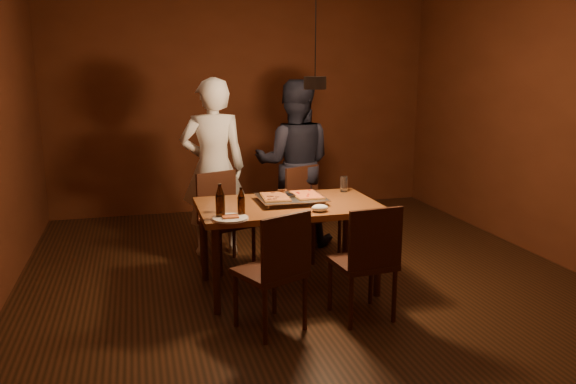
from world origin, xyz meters
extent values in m
plane|color=#3B1F10|center=(0.00, 0.00, 0.00)|extent=(6.00, 6.00, 0.00)
plane|color=#602A15|center=(0.00, 3.00, 1.40)|extent=(5.00, 0.00, 5.00)
plane|color=#602A15|center=(2.50, 0.00, 1.40)|extent=(0.00, 6.00, 6.00)
cube|color=brown|center=(-0.19, 0.11, 0.72)|extent=(1.50, 0.90, 0.05)
cylinder|color=#38190F|center=(-0.86, -0.26, 0.35)|extent=(0.06, 0.06, 0.70)
cylinder|color=#38190F|center=(0.48, -0.26, 0.35)|extent=(0.06, 0.06, 0.70)
cylinder|color=#38190F|center=(-0.86, 0.48, 0.35)|extent=(0.06, 0.06, 0.70)
cylinder|color=#38190F|center=(0.48, 0.48, 0.35)|extent=(0.06, 0.06, 0.70)
cube|color=#38190F|center=(-0.61, 0.78, 0.43)|extent=(0.54, 0.54, 0.04)
cube|color=#38190F|center=(-0.68, 0.95, 0.67)|extent=(0.40, 0.18, 0.45)
cube|color=#38190F|center=(0.28, 0.85, 0.43)|extent=(0.56, 0.56, 0.04)
cube|color=#38190F|center=(0.20, 1.03, 0.67)|extent=(0.39, 0.20, 0.45)
cube|color=#38190F|center=(-0.52, -0.60, 0.43)|extent=(0.55, 0.55, 0.04)
cube|color=#38190F|center=(-0.45, -0.78, 0.67)|extent=(0.40, 0.20, 0.45)
cube|color=#38190F|center=(0.20, -0.59, 0.43)|extent=(0.46, 0.46, 0.04)
cube|color=#38190F|center=(0.21, -0.78, 0.67)|extent=(0.42, 0.07, 0.45)
cube|color=silver|center=(-0.15, 0.15, 0.77)|extent=(0.59, 0.50, 0.05)
cube|color=maroon|center=(-0.29, 0.15, 0.81)|extent=(0.24, 0.36, 0.02)
cube|color=gold|center=(-0.02, 0.15, 0.81)|extent=(0.22, 0.35, 0.02)
cylinder|color=black|center=(-0.81, -0.20, 0.84)|extent=(0.07, 0.07, 0.17)
cone|color=black|center=(-0.81, -0.20, 0.97)|extent=(0.07, 0.07, 0.10)
cylinder|color=black|center=(-0.64, -0.18, 0.82)|extent=(0.06, 0.06, 0.14)
cone|color=black|center=(-0.64, -0.18, 0.93)|extent=(0.06, 0.06, 0.08)
cylinder|color=silver|center=(-0.78, 0.00, 0.80)|extent=(0.07, 0.07, 0.11)
cylinder|color=silver|center=(0.43, 0.43, 0.82)|extent=(0.07, 0.07, 0.14)
cylinder|color=white|center=(-0.74, -0.26, 0.76)|extent=(0.27, 0.27, 0.02)
cube|color=gold|center=(-0.74, -0.26, 0.77)|extent=(0.12, 0.10, 0.01)
ellipsoid|color=white|center=(-0.02, -0.21, 0.78)|extent=(0.14, 0.10, 0.06)
imported|color=silver|center=(-0.67, 1.22, 0.89)|extent=(0.66, 0.45, 1.78)
imported|color=black|center=(0.21, 1.35, 0.88)|extent=(1.01, 0.89, 1.75)
cylinder|color=black|center=(0.00, 0.00, 1.75)|extent=(0.18, 0.18, 0.10)
cylinder|color=black|center=(0.00, 0.00, 2.30)|extent=(0.01, 0.01, 1.00)
camera|label=1|loc=(-1.40, -4.31, 1.86)|focal=35.00mm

